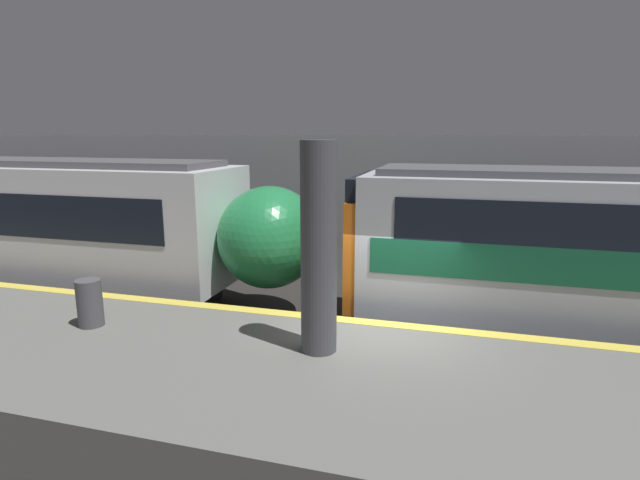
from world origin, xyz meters
TOP-DOWN VIEW (x-y plane):
  - ground_plane at (0.00, 0.00)m, footprint 120.00×120.00m
  - platform at (0.00, -2.17)m, footprint 40.00×4.34m
  - station_rear_barrier at (0.00, 6.11)m, footprint 50.00×0.15m
  - support_pillar_near at (-0.85, -1.52)m, footprint 0.56×0.56m
  - trash_bin at (-5.06, -1.64)m, footprint 0.44×0.44m

SIDE VIEW (x-z plane):
  - ground_plane at x=0.00m, z-range 0.00..0.00m
  - platform at x=0.00m, z-range 0.00..1.07m
  - trash_bin at x=-5.06m, z-range 1.06..1.91m
  - station_rear_barrier at x=0.00m, z-range 0.00..4.40m
  - support_pillar_near at x=-0.85m, z-range 1.06..4.35m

